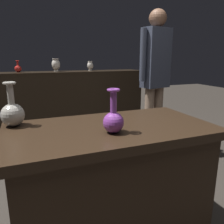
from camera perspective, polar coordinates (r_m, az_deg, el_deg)
display_plinth at (r=1.47m, az=-0.31°, el=-18.54°), size 1.20×0.64×0.80m
back_display_shelf at (r=3.46m, az=-13.52°, el=1.83°), size 2.60×0.40×0.99m
vase_centerpiece at (r=1.17m, az=0.37°, el=-1.93°), size 0.11×0.11×0.24m
vase_tall_behind at (r=1.41m, az=-24.18°, el=-0.20°), size 0.13×0.13×0.26m
shelf_vase_center at (r=3.43m, az=-14.20°, el=11.76°), size 0.12×0.12×0.19m
shelf_vase_left at (r=3.42m, az=-22.97°, el=10.30°), size 0.09×0.09×0.16m
shelf_vase_right at (r=3.53m, az=-5.60°, el=11.79°), size 0.09×0.09×0.15m
visitor_near_right at (r=2.69m, az=11.06°, el=9.83°), size 0.46×0.25×1.71m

